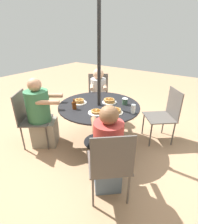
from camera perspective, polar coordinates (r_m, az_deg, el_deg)
The scene contains 17 objects.
ground_plane at distance 3.09m, azimuth 0.00°, elevation -9.75°, with size 12.00×12.00×0.00m, color tan.
patio_table at distance 2.80m, azimuth 0.00°, elevation -0.11°, with size 1.28×1.28×0.70m.
umbrella_pole at distance 2.60m, azimuth 0.00°, elevation 11.99°, with size 0.05×0.05×2.35m, color black.
patio_chair_north at distance 3.86m, azimuth -0.24°, elevation 6.23°, with size 0.63×0.63×0.91m.
diner_north at distance 3.70m, azimuth -0.21°, elevation 5.06°, with size 0.52×0.55×1.08m.
patio_chair_east at distance 3.02m, azimuth -21.67°, elevation -1.24°, with size 0.63×0.63×0.91m.
diner_east at distance 2.96m, azimuth -18.38°, elevation -1.24°, with size 0.62×0.59×1.14m.
patio_chair_south at distance 1.90m, azimuth 3.66°, elevation -16.14°, with size 0.64×0.64×0.91m.
diner_south at distance 2.05m, azimuth 2.81°, elevation -13.09°, with size 0.56×0.57×1.10m.
patio_chair_west at distance 3.12m, azimuth 20.86°, elevation -0.25°, with size 0.64×0.64×0.91m.
pancake_plate_a at distance 2.83m, azimuth 3.40°, elevation 3.61°, with size 0.23×0.23×0.07m.
pancake_plate_b at distance 2.47m, azimuth -0.90°, elevation 0.01°, with size 0.23×0.23×0.05m.
pancake_plate_c at distance 2.83m, azimuth -6.44°, elevation 3.43°, with size 0.23×0.23×0.07m.
pancake_plate_d at distance 2.50m, azimuth 5.18°, elevation 0.34°, with size 0.23×0.23×0.06m.
syrup_bottle at distance 2.62m, azimuth -8.09°, elevation 2.26°, with size 0.09×0.06×0.16m.
coffee_cup at distance 2.78m, azimuth 8.46°, elevation 3.46°, with size 0.09×0.09×0.10m.
drinking_glass_a at distance 2.50m, azimuth 11.07°, elevation 0.97°, with size 0.07×0.07×0.13m, color silver.
Camera 1 is at (-1.47, 2.06, 1.77)m, focal length 28.00 mm.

